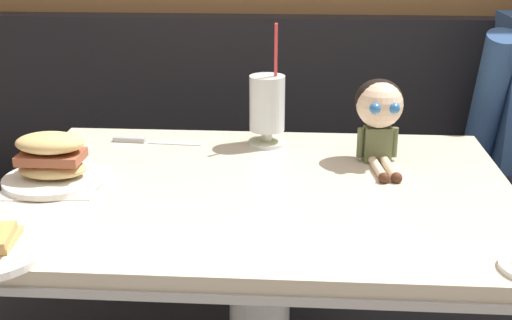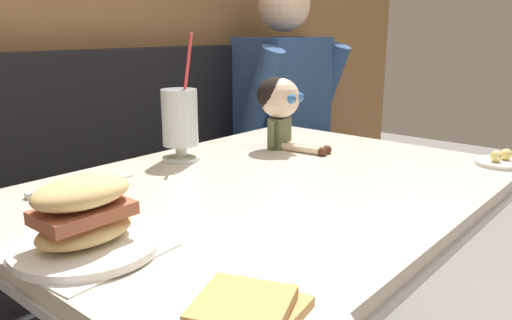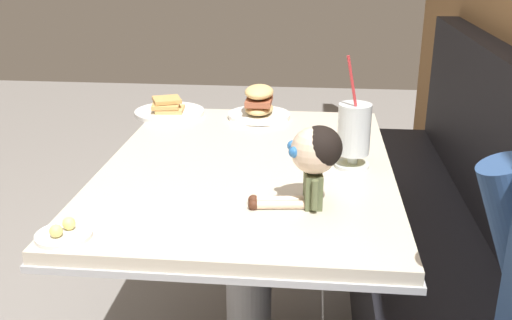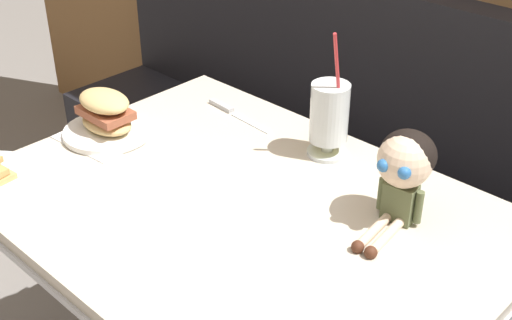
# 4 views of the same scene
# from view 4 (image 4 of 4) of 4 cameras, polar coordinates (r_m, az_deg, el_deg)

# --- Properties ---
(booth_bench) EXTENTS (2.60, 0.48, 1.00)m
(booth_bench) POSITION_cam_4_polar(r_m,az_deg,el_deg) (2.09, 11.13, -5.88)
(booth_bench) COLOR black
(booth_bench) RESTS_ON ground
(diner_table) EXTENTS (1.11, 0.81, 0.74)m
(diner_table) POSITION_cam_4_polar(r_m,az_deg,el_deg) (1.56, -1.20, -9.65)
(diner_table) COLOR beige
(diner_table) RESTS_ON ground
(milkshake_glass) EXTENTS (0.10, 0.10, 0.31)m
(milkshake_glass) POSITION_cam_4_polar(r_m,az_deg,el_deg) (1.58, 6.21, 3.60)
(milkshake_glass) COLOR silver
(milkshake_glass) RESTS_ON diner_table
(sandwich_plate) EXTENTS (0.22, 0.22, 0.12)m
(sandwich_plate) POSITION_cam_4_polar(r_m,az_deg,el_deg) (1.72, -12.38, 3.42)
(sandwich_plate) COLOR white
(sandwich_plate) RESTS_ON diner_table
(butter_knife) EXTENTS (0.24, 0.04, 0.01)m
(butter_knife) POSITION_cam_4_polar(r_m,az_deg,el_deg) (1.81, -2.22, 4.17)
(butter_knife) COLOR silver
(butter_knife) RESTS_ON diner_table
(seated_doll) EXTENTS (0.12, 0.22, 0.20)m
(seated_doll) POSITION_cam_4_polar(r_m,az_deg,el_deg) (1.36, 12.27, -0.44)
(seated_doll) COLOR #5B6642
(seated_doll) RESTS_ON diner_table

